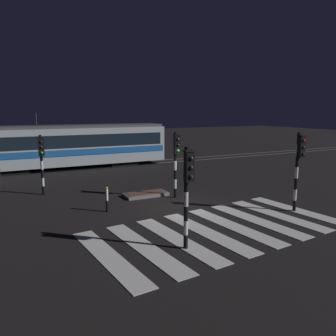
% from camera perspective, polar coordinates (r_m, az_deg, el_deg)
% --- Properties ---
extents(ground_plane, '(120.00, 120.00, 0.00)m').
position_cam_1_polar(ground_plane, '(15.52, 1.57, -6.57)').
color(ground_plane, black).
extents(rail_near, '(80.00, 0.12, 0.03)m').
position_cam_1_polar(rail_near, '(26.37, -10.97, 0.10)').
color(rail_near, '#59595E').
rests_on(rail_near, ground).
extents(rail_far, '(80.00, 0.12, 0.03)m').
position_cam_1_polar(rail_far, '(27.74, -11.80, 0.54)').
color(rail_far, '#59595E').
rests_on(rail_far, ground).
extents(crosswalk_zebra, '(9.98, 5.69, 0.02)m').
position_cam_1_polar(crosswalk_zebra, '(12.86, 8.74, -10.13)').
color(crosswalk_zebra, silver).
rests_on(crosswalk_zebra, ground).
extents(traffic_island, '(2.23, 1.02, 0.18)m').
position_cam_1_polar(traffic_island, '(17.44, -3.76, -4.45)').
color(traffic_island, slate).
rests_on(traffic_island, ground).
extents(traffic_light_corner_far_left, '(0.36, 0.42, 3.11)m').
position_cam_1_polar(traffic_light_corner_far_left, '(18.41, -20.57, 1.93)').
color(traffic_light_corner_far_left, black).
rests_on(traffic_light_corner_far_left, ground).
extents(traffic_light_kerb_mid_left, '(0.36, 0.42, 3.26)m').
position_cam_1_polar(traffic_light_kerb_mid_left, '(10.35, 3.34, -2.58)').
color(traffic_light_kerb_mid_left, black).
rests_on(traffic_light_kerb_mid_left, ground).
extents(traffic_light_corner_near_right, '(0.36, 0.42, 3.43)m').
position_cam_1_polar(traffic_light_corner_near_right, '(15.33, 21.23, 1.23)').
color(traffic_light_corner_near_right, black).
rests_on(traffic_light_corner_near_right, ground).
extents(traffic_light_median_centre, '(0.36, 0.42, 3.29)m').
position_cam_1_polar(traffic_light_median_centre, '(16.62, 1.38, 2.17)').
color(traffic_light_median_centre, black).
rests_on(traffic_light_median_centre, ground).
extents(tram, '(14.81, 2.58, 4.15)m').
position_cam_1_polar(tram, '(26.31, -16.34, 3.66)').
color(tram, '#B2BCC1').
rests_on(tram, ground).
extents(bollard_island_edge, '(0.12, 0.12, 1.11)m').
position_cam_1_polar(bollard_island_edge, '(14.89, -10.26, -5.20)').
color(bollard_island_edge, black).
rests_on(bollard_island_edge, ground).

